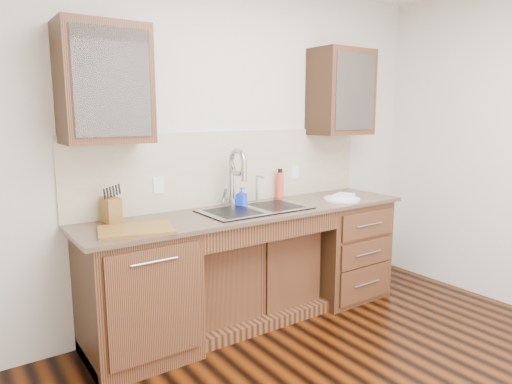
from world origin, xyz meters
TOP-DOWN VIEW (x-y plane):
  - wall_back at (0.00, 1.80)m, footprint 4.00×0.10m
  - base_cabinet_left at (-0.95, 1.44)m, footprint 0.70×0.62m
  - base_cabinet_center at (0.00, 1.53)m, footprint 1.20×0.44m
  - base_cabinet_right at (0.95, 1.44)m, footprint 0.70×0.62m
  - countertop at (0.00, 1.43)m, footprint 2.70×0.65m
  - backsplash at (0.00, 1.74)m, footprint 2.70×0.02m
  - sink at (0.00, 1.41)m, footprint 0.84×0.46m
  - faucet at (-0.07, 1.64)m, footprint 0.04×0.04m
  - filter_tap at (0.18, 1.65)m, footprint 0.02×0.02m
  - upper_cabinet_left at (-1.05, 1.58)m, footprint 0.55×0.34m
  - upper_cabinet_right at (1.05, 1.58)m, footprint 0.55×0.34m
  - outlet_left at (-0.65, 1.73)m, footprint 0.08×0.01m
  - outlet_right at (0.65, 1.73)m, footprint 0.08×0.01m
  - soap_bottle at (-0.02, 1.58)m, footprint 0.09×0.09m
  - water_bottle at (0.44, 1.67)m, footprint 0.07×0.07m
  - plate at (0.84, 1.32)m, footprint 0.35×0.35m
  - dish_towel at (0.88, 1.34)m, footprint 0.22×0.20m
  - knife_block at (-1.04, 1.62)m, footprint 0.11×0.16m
  - cutting_board at (-0.98, 1.30)m, footprint 0.52×0.43m
  - cup_left_a at (-1.20, 1.58)m, footprint 0.14×0.14m
  - cup_left_b at (-0.92, 1.58)m, footprint 0.12×0.12m
  - cup_right_a at (0.97, 1.58)m, footprint 0.15×0.15m
  - cup_right_b at (1.11, 1.58)m, footprint 0.13×0.13m

SIDE VIEW (x-z plane):
  - base_cabinet_center at x=0.00m, z-range 0.00..0.70m
  - base_cabinet_left at x=-0.95m, z-range 0.00..0.88m
  - base_cabinet_right at x=0.95m, z-range 0.00..0.88m
  - sink at x=0.00m, z-range 0.73..0.92m
  - countertop at x=0.00m, z-range 0.88..0.91m
  - plate at x=0.84m, z-range 0.91..0.93m
  - cutting_board at x=-0.98m, z-range 0.91..0.93m
  - dish_towel at x=0.88m, z-range 0.93..0.95m
  - soap_bottle at x=-0.02m, z-range 0.91..1.06m
  - knife_block at x=-1.04m, z-range 0.91..1.08m
  - water_bottle at x=0.44m, z-range 0.91..1.14m
  - filter_tap at x=0.18m, z-range 0.91..1.15m
  - faucet at x=-0.07m, z-range 0.91..1.31m
  - outlet_left at x=-0.65m, z-range 1.06..1.18m
  - outlet_right at x=0.65m, z-range 1.06..1.18m
  - backsplash at x=0.00m, z-range 0.91..1.50m
  - wall_back at x=0.00m, z-range 0.00..2.70m
  - cup_left_a at x=-1.20m, z-range 1.72..1.81m
  - cup_right_a at x=0.97m, z-range 1.72..1.82m
  - cup_left_b at x=-0.92m, z-range 1.72..1.82m
  - cup_right_b at x=1.11m, z-range 1.72..1.82m
  - upper_cabinet_left at x=-1.05m, z-range 1.45..2.20m
  - upper_cabinet_right at x=1.05m, z-range 1.45..2.20m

